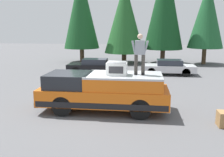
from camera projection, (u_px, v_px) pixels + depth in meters
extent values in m
plane|color=#565659|center=(87.00, 111.00, 11.07)|extent=(90.00, 90.00, 0.00)
cube|color=orange|center=(104.00, 95.00, 11.01)|extent=(2.00, 5.50, 0.70)
cube|color=black|center=(104.00, 99.00, 11.04)|extent=(2.01, 5.39, 0.24)
cube|color=black|center=(69.00, 80.00, 11.06)|extent=(1.84, 1.87, 0.60)
cube|color=orange|center=(124.00, 82.00, 10.78)|extent=(1.92, 3.19, 0.52)
cube|color=#B7BABF|center=(124.00, 75.00, 10.72)|extent=(1.94, 3.19, 0.08)
cube|color=#232326|center=(45.00, 99.00, 11.39)|extent=(1.96, 0.16, 0.20)
cube|color=#B2B5BA|center=(166.00, 103.00, 10.73)|extent=(1.96, 0.16, 0.20)
cylinder|color=black|center=(62.00, 106.00, 10.43)|extent=(0.30, 0.84, 0.84)
cylinder|color=black|center=(74.00, 95.00, 12.08)|extent=(0.30, 0.84, 0.84)
cylinder|color=black|center=(140.00, 109.00, 10.04)|extent=(0.30, 0.84, 0.84)
cylinder|color=black|center=(141.00, 97.00, 11.69)|extent=(0.30, 0.84, 0.84)
cube|color=silver|center=(117.00, 69.00, 10.51)|extent=(0.64, 0.84, 0.52)
cube|color=#2D2D30|center=(116.00, 70.00, 10.19)|extent=(0.01, 0.59, 0.29)
cube|color=#99999E|center=(117.00, 62.00, 10.45)|extent=(0.58, 0.76, 0.04)
cylinder|color=#423D38|center=(143.00, 65.00, 10.56)|extent=(0.15, 0.15, 0.84)
cube|color=black|center=(143.00, 74.00, 10.59)|extent=(0.26, 0.11, 0.08)
cylinder|color=#423D38|center=(136.00, 64.00, 10.59)|extent=(0.15, 0.15, 0.84)
cube|color=black|center=(136.00, 74.00, 10.63)|extent=(0.26, 0.11, 0.08)
cube|color=#9399A3|center=(140.00, 47.00, 10.44)|extent=(0.24, 0.40, 0.58)
sphere|color=beige|center=(140.00, 36.00, 10.35)|extent=(0.22, 0.22, 0.22)
cylinder|color=#9399A3|center=(146.00, 48.00, 10.38)|extent=(0.09, 0.23, 0.58)
cylinder|color=#9399A3|center=(134.00, 47.00, 10.44)|extent=(0.09, 0.23, 0.58)
cube|color=silver|center=(168.00, 68.00, 19.61)|extent=(1.64, 4.10, 0.50)
cube|color=#282D38|center=(169.00, 62.00, 19.51)|extent=(1.31, 1.89, 0.42)
cylinder|color=black|center=(151.00, 72.00, 19.10)|extent=(0.20, 0.62, 0.62)
cylinder|color=black|center=(151.00, 69.00, 20.50)|extent=(0.20, 0.62, 0.62)
cylinder|color=black|center=(186.00, 73.00, 18.80)|extent=(0.20, 0.62, 0.62)
cylinder|color=black|center=(183.00, 69.00, 20.20)|extent=(0.20, 0.62, 0.62)
cube|color=black|center=(94.00, 67.00, 20.18)|extent=(1.64, 4.10, 0.50)
cube|color=#282D38|center=(95.00, 61.00, 20.08)|extent=(1.31, 1.89, 0.42)
cylinder|color=black|center=(76.00, 71.00, 19.67)|extent=(0.20, 0.62, 0.62)
cylinder|color=black|center=(81.00, 68.00, 21.07)|extent=(0.20, 0.62, 0.62)
cylinder|color=black|center=(108.00, 71.00, 19.37)|extent=(0.20, 0.62, 0.62)
cylinder|color=black|center=(111.00, 68.00, 20.77)|extent=(0.20, 0.62, 0.62)
cylinder|color=#4C3826|center=(204.00, 56.00, 25.29)|extent=(0.41, 0.41, 1.60)
cone|color=#1E562D|center=(207.00, 14.00, 24.49)|extent=(3.41, 3.41, 6.52)
cylinder|color=#4C3826|center=(163.00, 56.00, 26.05)|extent=(0.47, 0.47, 1.44)
cone|color=#14421E|center=(165.00, 3.00, 25.01)|extent=(3.90, 3.90, 9.05)
cylinder|color=#4C3826|center=(124.00, 58.00, 26.09)|extent=(0.48, 0.48, 1.06)
cone|color=#235B28|center=(124.00, 17.00, 25.29)|extent=(4.00, 4.00, 7.06)
cylinder|color=#4C3826|center=(82.00, 55.00, 26.87)|extent=(0.44, 0.44, 1.46)
cone|color=#194C23|center=(81.00, 10.00, 25.95)|extent=(3.67, 3.67, 7.85)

